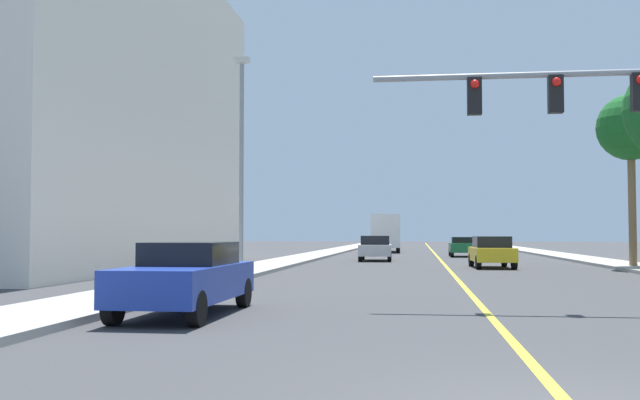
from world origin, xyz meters
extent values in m
plane|color=#38383A|center=(0.00, 42.00, 0.00)|extent=(192.00, 192.00, 0.00)
cube|color=#9E9B93|center=(-8.60, 42.00, 0.07)|extent=(2.53, 168.00, 0.15)
cube|color=#9E9B93|center=(8.60, 42.00, 0.07)|extent=(2.53, 168.00, 0.15)
cube|color=yellow|center=(0.00, 42.00, 0.00)|extent=(0.16, 144.00, 0.01)
cube|color=silver|center=(-21.56, 26.57, 7.80)|extent=(17.74, 26.54, 15.60)
cylinder|color=gray|center=(2.67, 9.84, 5.18)|extent=(10.13, 0.14, 0.14)
cube|color=black|center=(3.43, 9.84, 4.73)|extent=(0.32, 0.24, 0.84)
cube|color=black|center=(1.66, 9.84, 4.73)|extent=(0.32, 0.24, 0.84)
sphere|color=red|center=(1.66, 9.70, 4.98)|extent=(0.20, 0.20, 0.20)
cube|color=black|center=(-0.11, 9.84, 4.73)|extent=(0.32, 0.24, 0.84)
sphere|color=red|center=(-0.11, 9.70, 4.98)|extent=(0.20, 0.20, 0.20)
cylinder|color=gray|center=(-7.84, 19.40, 4.04)|extent=(0.16, 0.16, 7.77)
cube|color=beige|center=(-7.84, 19.40, 8.07)|extent=(0.56, 0.28, 0.20)
cylinder|color=brown|center=(8.43, 28.30, 3.35)|extent=(0.35, 0.35, 6.39)
sphere|color=#195B23|center=(8.43, 28.30, 6.54)|extent=(3.07, 3.07, 3.07)
cone|color=#195B23|center=(8.59, 29.21, 6.34)|extent=(1.41, 0.66, 1.28)
cone|color=#195B23|center=(7.74, 28.91, 6.34)|extent=(1.19, 1.35, 1.27)
cone|color=#195B23|center=(7.75, 27.68, 6.34)|extent=(1.37, 1.57, 1.55)
cube|color=gold|center=(2.08, 28.45, 0.64)|extent=(1.93, 4.10, 0.64)
cube|color=black|center=(2.09, 28.39, 1.22)|extent=(1.65, 2.10, 0.53)
cylinder|color=black|center=(1.24, 29.89, 0.32)|extent=(0.24, 0.65, 0.64)
cylinder|color=black|center=(2.83, 29.94, 0.32)|extent=(0.24, 0.65, 0.64)
cylinder|color=black|center=(1.34, 26.95, 0.32)|extent=(0.24, 0.65, 0.64)
cylinder|color=black|center=(2.93, 27.00, 0.32)|extent=(0.24, 0.65, 0.64)
cube|color=#196638|center=(1.78, 45.06, 0.64)|extent=(1.88, 4.59, 0.64)
cube|color=black|center=(1.78, 44.79, 1.17)|extent=(1.64, 2.25, 0.42)
cylinder|color=black|center=(0.98, 46.80, 0.32)|extent=(0.23, 0.64, 0.64)
cylinder|color=black|center=(2.62, 46.79, 0.32)|extent=(0.23, 0.64, 0.64)
cylinder|color=black|center=(0.95, 43.33, 0.32)|extent=(0.23, 0.64, 0.64)
cylinder|color=black|center=(2.59, 43.31, 0.32)|extent=(0.23, 0.64, 0.64)
cube|color=#1E389E|center=(-6.02, 7.35, 0.66)|extent=(1.75, 4.56, 0.68)
cube|color=black|center=(-6.01, 7.64, 1.23)|extent=(1.53, 2.06, 0.46)
cylinder|color=black|center=(-5.26, 5.63, 0.32)|extent=(0.22, 0.64, 0.64)
cylinder|color=black|center=(-6.79, 5.63, 0.32)|extent=(0.22, 0.64, 0.64)
cylinder|color=black|center=(-5.24, 9.07, 0.32)|extent=(0.22, 0.64, 0.64)
cylinder|color=black|center=(-6.77, 9.08, 0.32)|extent=(0.22, 0.64, 0.64)
cube|color=#BCBCC1|center=(-3.86, 36.65, 0.64)|extent=(2.01, 4.62, 0.64)
cube|color=black|center=(-3.86, 36.38, 1.22)|extent=(1.71, 2.16, 0.52)
cylinder|color=black|center=(-4.75, 38.36, 0.32)|extent=(0.24, 0.65, 0.64)
cylinder|color=black|center=(-3.09, 38.41, 0.32)|extent=(0.24, 0.65, 0.64)
cylinder|color=black|center=(-4.64, 34.89, 0.32)|extent=(0.24, 0.65, 0.64)
cylinder|color=black|center=(-2.98, 34.95, 0.32)|extent=(0.24, 0.65, 0.64)
cube|color=red|center=(-4.21, 59.98, 1.25)|extent=(2.49, 2.53, 1.60)
cube|color=silver|center=(-4.05, 55.62, 1.82)|extent=(2.62, 6.36, 2.75)
cylinder|color=black|center=(-5.26, 59.94, 0.45)|extent=(0.31, 0.91, 0.90)
cylinder|color=black|center=(-3.16, 60.01, 0.45)|extent=(0.31, 0.91, 0.90)
cylinder|color=black|center=(-5.05, 54.01, 0.45)|extent=(0.31, 0.91, 0.90)
cylinder|color=black|center=(-2.95, 54.09, 0.45)|extent=(0.31, 0.91, 0.90)
camera|label=1|loc=(-1.42, -6.77, 1.64)|focal=40.86mm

